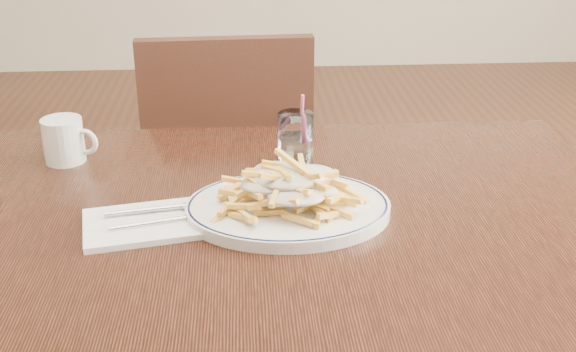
{
  "coord_description": "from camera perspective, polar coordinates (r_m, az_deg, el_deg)",
  "views": [
    {
      "loc": [
        -0.07,
        -1.07,
        1.3
      ],
      "look_at": [
        0.0,
        -0.02,
        0.82
      ],
      "focal_mm": 45.0,
      "sensor_mm": 36.0,
      "label": 1
    }
  ],
  "objects": [
    {
      "name": "fries_plate",
      "position": [
        1.18,
        -0.0,
        -2.56
      ],
      "size": [
        0.37,
        0.33,
        0.02
      ],
      "color": "silver",
      "rests_on": "table"
    },
    {
      "name": "table",
      "position": [
        1.24,
        -0.12,
        -5.96
      ],
      "size": [
        1.2,
        0.8,
        0.75
      ],
      "color": "black",
      "rests_on": "ground"
    },
    {
      "name": "water_glass",
      "position": [
        1.35,
        0.61,
        2.52
      ],
      "size": [
        0.07,
        0.07,
        0.15
      ],
      "color": "white",
      "rests_on": "table"
    },
    {
      "name": "cutlery",
      "position": [
        1.18,
        -10.86,
        -3.2
      ],
      "size": [
        0.18,
        0.1,
        0.01
      ],
      "color": "silver",
      "rests_on": "napkin"
    },
    {
      "name": "chair_far",
      "position": [
        1.93,
        -4.71,
        0.2
      ],
      "size": [
        0.43,
        0.43,
        0.9
      ],
      "color": "black",
      "rests_on": "ground"
    },
    {
      "name": "coffee_mug",
      "position": [
        1.44,
        -17.23,
        2.7
      ],
      "size": [
        0.11,
        0.08,
        0.09
      ],
      "color": "silver",
      "rests_on": "table"
    },
    {
      "name": "loaded_fries",
      "position": [
        1.16,
        0.0,
        -0.56
      ],
      "size": [
        0.22,
        0.17,
        0.07
      ],
      "color": "#F1BB49",
      "rests_on": "fries_plate"
    },
    {
      "name": "napkin",
      "position": [
        1.17,
        -10.85,
        -3.67
      ],
      "size": [
        0.23,
        0.17,
        0.01
      ],
      "primitive_type": "cube",
      "rotation": [
        0.0,
        0.0,
        0.2
      ],
      "color": "white",
      "rests_on": "table"
    }
  ]
}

